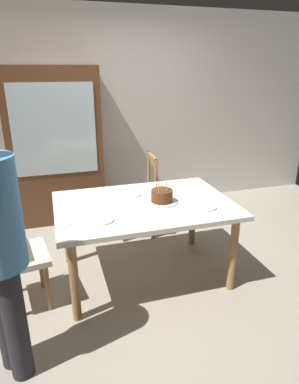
{
  "coord_description": "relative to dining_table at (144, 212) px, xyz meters",
  "views": [
    {
      "loc": [
        -0.75,
        -2.64,
        1.88
      ],
      "look_at": [
        0.05,
        0.0,
        0.84
      ],
      "focal_mm": 31.28,
      "sensor_mm": 36.0,
      "label": 1
    }
  ],
  "objects": [
    {
      "name": "china_cabinet",
      "position": [
        -0.68,
        1.56,
        0.29
      ],
      "size": [
        1.1,
        0.45,
        1.9
      ],
      "color": "#56331E",
      "rests_on": "ground"
    },
    {
      "name": "fork_near_celebrant",
      "position": [
        -0.59,
        -0.25,
        0.09
      ],
      "size": [
        0.18,
        0.03,
        0.01
      ],
      "primitive_type": "cube",
      "rotation": [
        0.0,
        0.0,
        -0.06
      ],
      "color": "silver",
      "rests_on": "dining_table"
    },
    {
      "name": "dining_table",
      "position": [
        0.0,
        0.0,
        0.0
      ],
      "size": [
        1.56,
        1.06,
        0.74
      ],
      "color": "silver",
      "rests_on": "ground"
    },
    {
      "name": "ground",
      "position": [
        0.0,
        0.0,
        -0.66
      ],
      "size": [
        6.4,
        6.4,
        0.0
      ],
      "primitive_type": "plane",
      "color": "#9E9384"
    },
    {
      "name": "fork_far_side",
      "position": [
        -0.24,
        0.22,
        0.09
      ],
      "size": [
        0.18,
        0.05,
        0.01
      ],
      "primitive_type": "cube",
      "rotation": [
        0.0,
        0.0,
        -0.18
      ],
      "color": "silver",
      "rests_on": "dining_table"
    },
    {
      "name": "back_wall",
      "position": [
        0.0,
        1.85,
        0.64
      ],
      "size": [
        6.4,
        0.1,
        2.6
      ],
      "primitive_type": "cube",
      "color": "beige",
      "rests_on": "ground"
    },
    {
      "name": "chair_spindle_back",
      "position": [
        0.17,
        0.85,
        -0.2
      ],
      "size": [
        0.47,
        0.47,
        0.95
      ],
      "color": "tan",
      "rests_on": "ground"
    },
    {
      "name": "plate_far_side",
      "position": [
        -0.08,
        0.24,
        0.09
      ],
      "size": [
        0.22,
        0.22,
        0.01
      ],
      "primitive_type": "cylinder",
      "color": "white",
      "rests_on": "dining_table"
    },
    {
      "name": "plate_near_guest",
      "position": [
        0.47,
        -0.24,
        0.09
      ],
      "size": [
        0.22,
        0.22,
        0.01
      ],
      "primitive_type": "cylinder",
      "color": "white",
      "rests_on": "dining_table"
    },
    {
      "name": "plate_near_celebrant",
      "position": [
        -0.43,
        -0.24,
        0.09
      ],
      "size": [
        0.22,
        0.22,
        0.01
      ],
      "primitive_type": "cylinder",
      "color": "white",
      "rests_on": "dining_table"
    },
    {
      "name": "birthday_cake",
      "position": [
        0.16,
        -0.03,
        0.14
      ],
      "size": [
        0.28,
        0.28,
        0.19
      ],
      "color": "silver",
      "rests_on": "dining_table"
    },
    {
      "name": "chair_upholstered",
      "position": [
        -1.17,
        -0.13,
        -0.13
      ],
      "size": [
        0.51,
        0.5,
        0.95
      ],
      "color": "beige",
      "rests_on": "ground"
    }
  ]
}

